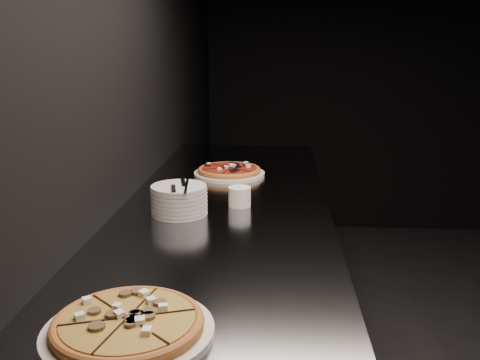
# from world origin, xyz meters

# --- Properties ---
(wall_left) EXTENTS (0.02, 5.00, 2.80)m
(wall_left) POSITION_xyz_m (-2.50, 0.00, 1.40)
(wall_left) COLOR black
(wall_left) RESTS_ON floor
(counter) EXTENTS (0.74, 2.44, 0.92)m
(counter) POSITION_xyz_m (-2.13, 0.00, 0.46)
(counter) COLOR slate
(counter) RESTS_ON floor
(pizza_mushroom) EXTENTS (0.38, 0.38, 0.04)m
(pizza_mushroom) POSITION_xyz_m (-2.24, -0.86, 0.94)
(pizza_mushroom) COLOR silver
(pizza_mushroom) RESTS_ON counter
(pizza_tomato) EXTENTS (0.36, 0.36, 0.04)m
(pizza_tomato) POSITION_xyz_m (-2.16, 0.49, 0.94)
(pizza_tomato) COLOR silver
(pizza_tomato) RESTS_ON counter
(plate_stack) EXTENTS (0.19, 0.19, 0.10)m
(plate_stack) POSITION_xyz_m (-2.28, -0.07, 0.97)
(plate_stack) COLOR silver
(plate_stack) RESTS_ON counter
(cutlery) EXTENTS (0.06, 0.20, 0.01)m
(cutlery) POSITION_xyz_m (-2.27, -0.08, 1.02)
(cutlery) COLOR silver
(cutlery) RESTS_ON plate_stack
(ramekin) EXTENTS (0.08, 0.08, 0.07)m
(ramekin) POSITION_xyz_m (-2.08, 0.03, 0.96)
(ramekin) COLOR silver
(ramekin) RESTS_ON counter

